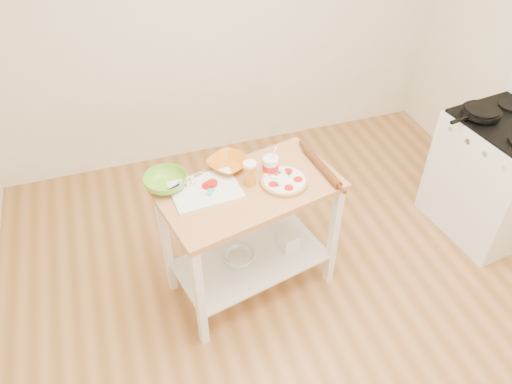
{
  "coord_description": "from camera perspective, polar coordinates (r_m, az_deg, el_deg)",
  "views": [
    {
      "loc": [
        -0.95,
        -1.59,
        2.84
      ],
      "look_at": [
        -0.23,
        0.56,
        0.86
      ],
      "focal_mm": 35.0,
      "sensor_mm": 36.0,
      "label": 1
    }
  ],
  "objects": [
    {
      "name": "gas_stove",
      "position": [
        4.14,
        25.67,
        1.61
      ],
      "size": [
        0.74,
        0.84,
        1.11
      ],
      "rotation": [
        0.0,
        0.0,
        0.12
      ],
      "color": "white",
      "rests_on": "ground"
    },
    {
      "name": "green_bowl",
      "position": [
        3.01,
        -10.28,
        1.16
      ],
      "size": [
        0.29,
        0.29,
        0.08
      ],
      "primitive_type": "imported",
      "rotation": [
        0.0,
        0.0,
        0.13
      ],
      "color": "#72BA2C",
      "rests_on": "prep_island"
    },
    {
      "name": "beer_pint",
      "position": [
        2.96,
        -0.69,
        2.15
      ],
      "size": [
        0.08,
        0.08,
        0.16
      ],
      "color": "orange",
      "rests_on": "prep_island"
    },
    {
      "name": "orange_bowl",
      "position": [
        3.12,
        -3.19,
        3.25
      ],
      "size": [
        0.33,
        0.33,
        0.06
      ],
      "primitive_type": "imported",
      "rotation": [
        0.0,
        0.0,
        0.56
      ],
      "color": "orange",
      "rests_on": "prep_island"
    },
    {
      "name": "prep_island",
      "position": [
        3.15,
        -0.63,
        -3.0
      ],
      "size": [
        1.18,
        0.8,
        0.9
      ],
      "rotation": [
        0.0,
        0.0,
        0.22
      ],
      "color": "tan",
      "rests_on": "ground"
    },
    {
      "name": "shelf_bin",
      "position": [
        3.47,
        3.77,
        -5.54
      ],
      "size": [
        0.14,
        0.14,
        0.12
      ],
      "primitive_type": "cube",
      "rotation": [
        0.0,
        0.0,
        0.22
      ],
      "color": "white",
      "rests_on": "prep_island"
    },
    {
      "name": "cutting_board",
      "position": [
        2.97,
        -5.89,
        0.34
      ],
      "size": [
        0.42,
        0.33,
        0.04
      ],
      "rotation": [
        0.0,
        0.0,
        0.07
      ],
      "color": "white",
      "rests_on": "prep_island"
    },
    {
      "name": "spatula",
      "position": [
        2.97,
        -5.2,
        0.52
      ],
      "size": [
        0.09,
        0.15,
        0.01
      ],
      "rotation": [
        0.0,
        0.0,
        0.92
      ],
      "color": "#44C0B0",
      "rests_on": "cutting_board"
    },
    {
      "name": "pizza",
      "position": [
        3.01,
        3.22,
        1.31
      ],
      "size": [
        0.29,
        0.29,
        0.05
      ],
      "rotation": [
        0.0,
        0.0,
        0.65
      ],
      "color": "tan",
      "rests_on": "prep_island"
    },
    {
      "name": "knife",
      "position": [
        3.0,
        -8.81,
        0.73
      ],
      "size": [
        0.25,
        0.13,
        0.01
      ],
      "rotation": [
        0.0,
        0.0,
        0.38
      ],
      "color": "silver",
      "rests_on": "cutting_board"
    },
    {
      "name": "yogurt_tub",
      "position": [
        3.04,
        1.66,
        3.0
      ],
      "size": [
        0.1,
        0.1,
        0.21
      ],
      "color": "white",
      "rests_on": "prep_island"
    },
    {
      "name": "shelf_glass_bowl",
      "position": [
        3.4,
        -1.99,
        -7.34
      ],
      "size": [
        0.31,
        0.31,
        0.07
      ],
      "primitive_type": "imported",
      "rotation": [
        0.0,
        0.0,
        0.55
      ],
      "color": "silver",
      "rests_on": "prep_island"
    },
    {
      "name": "room_shell",
      "position": [
        2.37,
        9.62,
        1.6
      ],
      "size": [
        4.04,
        4.54,
        2.74
      ],
      "color": "#B87C44",
      "rests_on": "ground"
    },
    {
      "name": "skillet",
      "position": [
        3.85,
        24.29,
        8.33
      ],
      "size": [
        0.42,
        0.27,
        0.03
      ],
      "rotation": [
        0.0,
        0.0,
        0.19
      ],
      "color": "black",
      "rests_on": "gas_stove"
    },
    {
      "name": "rolling_pin",
      "position": [
        3.13,
        7.46,
        2.95
      ],
      "size": [
        0.09,
        0.43,
        0.05
      ],
      "primitive_type": "cylinder",
      "rotation": [
        1.57,
        0.0,
        0.1
      ],
      "color": "brown",
      "rests_on": "prep_island"
    }
  ]
}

